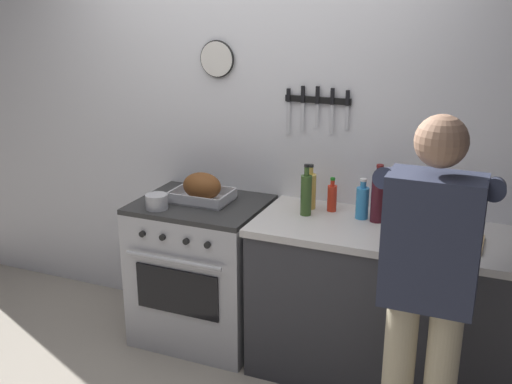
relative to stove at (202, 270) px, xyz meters
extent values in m
cube|color=silver|center=(0.22, 0.36, 0.85)|extent=(6.00, 0.10, 2.60)
cube|color=black|center=(0.62, 0.30, 1.06)|extent=(0.39, 0.02, 0.04)
cube|color=silver|center=(0.45, 0.29, 0.94)|extent=(0.02, 0.00, 0.19)
cube|color=black|center=(0.45, 0.29, 1.08)|extent=(0.02, 0.02, 0.08)
cube|color=silver|center=(0.54, 0.29, 0.95)|extent=(0.02, 0.00, 0.17)
cube|color=black|center=(0.54, 0.29, 1.09)|extent=(0.02, 0.02, 0.10)
cube|color=silver|center=(0.62, 0.29, 0.97)|extent=(0.02, 0.00, 0.13)
cube|color=black|center=(0.62, 0.29, 1.09)|extent=(0.02, 0.02, 0.10)
cube|color=silver|center=(0.71, 0.29, 0.96)|extent=(0.02, 0.00, 0.17)
cube|color=black|center=(0.71, 0.29, 1.09)|extent=(0.02, 0.02, 0.09)
cube|color=silver|center=(0.80, 0.29, 0.97)|extent=(0.02, 0.00, 0.14)
cube|color=black|center=(0.80, 0.29, 1.08)|extent=(0.02, 0.02, 0.09)
cylinder|color=white|center=(-0.01, 0.29, 1.27)|extent=(0.21, 0.02, 0.21)
torus|color=black|center=(-0.01, 0.29, 1.27)|extent=(0.22, 0.02, 0.22)
cube|color=#38383D|center=(1.42, 0.00, -0.02)|extent=(2.00, 0.62, 0.86)
cube|color=silver|center=(1.42, 0.00, 0.43)|extent=(2.03, 0.65, 0.04)
cube|color=#BCBCC1|center=(0.00, 0.00, -0.02)|extent=(0.76, 0.62, 0.87)
cube|color=black|center=(0.00, -0.31, 0.00)|extent=(0.53, 0.01, 0.28)
cube|color=#2D2D2D|center=(0.00, 0.00, 0.43)|extent=(0.76, 0.62, 0.03)
cylinder|color=black|center=(-0.21, -0.32, 0.33)|extent=(0.04, 0.02, 0.04)
cylinder|color=black|center=(-0.08, -0.32, 0.33)|extent=(0.04, 0.02, 0.04)
cylinder|color=black|center=(0.08, -0.32, 0.33)|extent=(0.04, 0.02, 0.04)
cylinder|color=black|center=(0.21, -0.32, 0.33)|extent=(0.04, 0.02, 0.04)
cylinder|color=silver|center=(0.00, -0.34, 0.21)|extent=(0.61, 0.02, 0.02)
cube|color=#2D3347|center=(1.43, -0.68, 0.69)|extent=(0.38, 0.22, 0.56)
sphere|color=#9E755B|center=(1.43, -0.68, 1.10)|extent=(0.21, 0.21, 0.21)
cylinder|color=#2D3347|center=(1.22, -0.44, 0.87)|extent=(0.09, 0.55, 0.22)
cylinder|color=#2D3347|center=(1.64, -0.44, 0.87)|extent=(0.09, 0.55, 0.22)
cube|color=#B7B7BC|center=(0.00, 0.03, 0.46)|extent=(0.34, 0.25, 0.01)
cube|color=#B7B7BC|center=(0.00, -0.10, 0.49)|extent=(0.34, 0.01, 0.05)
cube|color=#B7B7BC|center=(0.00, 0.15, 0.49)|extent=(0.34, 0.01, 0.05)
cube|color=#B7B7BC|center=(-0.17, 0.03, 0.49)|extent=(0.01, 0.25, 0.05)
cube|color=#B7B7BC|center=(0.17, 0.03, 0.49)|extent=(0.01, 0.25, 0.05)
ellipsoid|color=brown|center=(0.00, 0.03, 0.54)|extent=(0.24, 0.17, 0.16)
cylinder|color=#B7B7BC|center=(-0.18, -0.20, 0.49)|extent=(0.13, 0.13, 0.09)
cube|color=tan|center=(1.43, -0.07, 0.46)|extent=(0.36, 0.24, 0.02)
cylinder|color=#47141E|center=(1.05, 0.09, 0.58)|extent=(0.08, 0.08, 0.25)
cylinder|color=#47141E|center=(1.05, 0.09, 0.73)|extent=(0.03, 0.03, 0.06)
cylinder|color=maroon|center=(1.05, 0.09, 0.77)|extent=(0.04, 0.04, 0.01)
cylinder|color=black|center=(1.41, 0.18, 0.53)|extent=(0.06, 0.06, 0.16)
cylinder|color=black|center=(1.41, 0.18, 0.63)|extent=(0.03, 0.03, 0.04)
cylinder|color=#B21919|center=(1.41, 0.18, 0.66)|extent=(0.03, 0.03, 0.01)
cylinder|color=#385623|center=(0.65, 0.04, 0.57)|extent=(0.06, 0.06, 0.23)
cylinder|color=#385623|center=(0.65, 0.04, 0.71)|extent=(0.03, 0.03, 0.05)
cylinder|color=black|center=(0.65, 0.04, 0.74)|extent=(0.03, 0.03, 0.01)
cylinder|color=red|center=(0.77, 0.16, 0.53)|extent=(0.05, 0.05, 0.15)
cylinder|color=red|center=(0.77, 0.16, 0.62)|extent=(0.02, 0.02, 0.03)
cylinder|color=#197219|center=(0.77, 0.16, 0.64)|extent=(0.03, 0.03, 0.01)
cylinder|color=gold|center=(0.64, 0.15, 0.55)|extent=(0.07, 0.07, 0.20)
cylinder|color=gold|center=(0.64, 0.15, 0.68)|extent=(0.03, 0.03, 0.04)
cylinder|color=black|center=(0.64, 0.15, 0.71)|extent=(0.03, 0.03, 0.01)
cylinder|color=#338CCC|center=(0.96, 0.11, 0.54)|extent=(0.07, 0.07, 0.18)
cylinder|color=#338CCC|center=(0.96, 0.11, 0.65)|extent=(0.03, 0.03, 0.04)
cylinder|color=white|center=(0.96, 0.11, 0.67)|extent=(0.04, 0.04, 0.01)
camera|label=1|loc=(1.66, -3.09, 1.65)|focal=43.24mm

